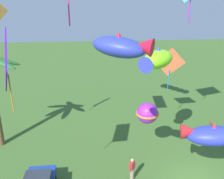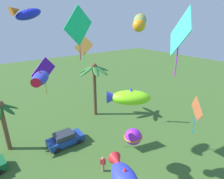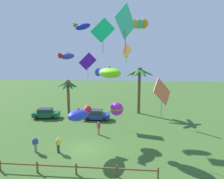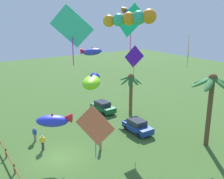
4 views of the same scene
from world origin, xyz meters
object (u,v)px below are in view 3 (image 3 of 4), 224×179
at_px(kite_ball_2, 117,109).
at_px(kite_diamond_7, 127,51).
at_px(parked_car_1, 96,115).
at_px(kite_fish_5, 108,73).
at_px(kite_diamond_0, 125,22).
at_px(kite_tube_6, 135,24).
at_px(spectator_2, 35,144).
at_px(kite_diamond_4, 88,62).
at_px(kite_diamond_10, 103,31).
at_px(parked_car_0, 46,113).
at_px(kite_fish_8, 80,114).
at_px(palm_tree_1, 139,79).
at_px(spectator_1, 98,128).
at_px(kite_fish_9, 82,26).
at_px(kite_fish_3, 67,56).
at_px(spectator_0, 58,145).
at_px(palm_tree_0, 68,89).
at_px(kite_diamond_1, 162,92).

height_order(kite_ball_2, kite_diamond_7, kite_diamond_7).
distance_m(parked_car_1, kite_fish_5, 10.34).
relative_size(kite_diamond_0, kite_tube_6, 1.33).
xyz_separation_m(spectator_2, kite_diamond_7, (8.61, 13.26, 9.33)).
bearing_deg(kite_ball_2, kite_diamond_4, 122.44).
bearing_deg(kite_diamond_10, kite_ball_2, -66.52).
xyz_separation_m(kite_diamond_7, kite_diamond_10, (-2.98, -4.90, 2.44)).
xyz_separation_m(parked_car_0, kite_fish_8, (7.86, -10.04, 3.00)).
distance_m(spectator_2, kite_ball_2, 8.95).
xyz_separation_m(kite_diamond_7, kite_fish_8, (-4.32, -12.52, -6.39)).
xyz_separation_m(palm_tree_1, spectator_1, (-5.24, -9.70, -5.02)).
bearing_deg(kite_diamond_10, kite_fish_9, 142.65).
distance_m(palm_tree_1, kite_diamond_4, 8.96).
relative_size(kite_fish_3, kite_diamond_4, 0.67).
height_order(parked_car_1, kite_fish_8, kite_fish_8).
relative_size(spectator_1, kite_fish_5, 0.48).
relative_size(kite_fish_3, kite_fish_5, 0.74).
relative_size(palm_tree_1, kite_diamond_0, 1.77).
xyz_separation_m(spectator_0, spectator_2, (-2.26, -0.09, 0.00)).
bearing_deg(kite_fish_8, kite_fish_5, 45.44).
height_order(parked_car_1, kite_tube_6, kite_tube_6).
distance_m(spectator_1, kite_fish_5, 7.11).
relative_size(spectator_1, kite_ball_2, 0.78).
xyz_separation_m(spectator_0, kite_fish_9, (0.07, 10.79, 12.73)).
distance_m(palm_tree_1, parked_car_0, 15.64).
relative_size(spectator_1, kite_fish_3, 0.65).
bearing_deg(parked_car_0, kite_diamond_7, 11.53).
distance_m(parked_car_0, spectator_2, 11.35).
distance_m(kite_diamond_7, kite_fish_9, 7.52).
xyz_separation_m(kite_fish_3, kite_fish_8, (2.83, -5.55, -5.63)).
distance_m(kite_ball_2, kite_diamond_10, 10.40).
bearing_deg(spectator_1, kite_diamond_4, 112.14).
distance_m(spectator_0, kite_diamond_7, 17.35).
xyz_separation_m(palm_tree_0, kite_diamond_1, (12.95, -12.94, 1.89)).
bearing_deg(kite_diamond_1, spectator_0, -176.82).
bearing_deg(palm_tree_0, kite_fish_8, -68.11).
xyz_separation_m(palm_tree_1, parked_car_1, (-6.43, -3.98, -5.09)).
bearing_deg(kite_ball_2, kite_diamond_7, 84.90).
bearing_deg(kite_diamond_7, kite_fish_5, -100.03).
distance_m(parked_car_0, spectator_1, 10.77).
relative_size(kite_diamond_0, kite_ball_2, 2.12).
height_order(spectator_2, kite_fish_3, kite_fish_3).
distance_m(spectator_0, spectator_2, 2.26).
bearing_deg(kite_diamond_1, kite_ball_2, 146.49).
distance_m(spectator_0, spectator_1, 5.81).
xyz_separation_m(parked_car_1, kite_fish_8, (0.01, -9.90, 3.00)).
height_order(palm_tree_1, kite_diamond_10, kite_diamond_10).
height_order(spectator_2, kite_diamond_0, kite_diamond_0).
height_order(kite_fish_5, kite_diamond_7, kite_diamond_7).
bearing_deg(palm_tree_0, parked_car_1, -29.63).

